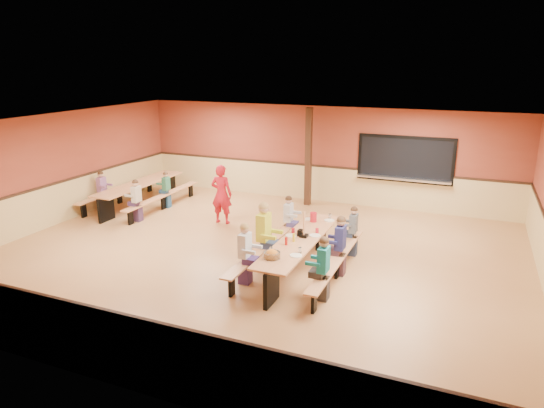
% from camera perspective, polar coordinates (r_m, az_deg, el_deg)
% --- Properties ---
extents(ground, '(12.00, 12.00, 0.00)m').
position_cam_1_polar(ground, '(11.29, -2.04, -6.07)').
color(ground, '#9C673B').
rests_on(ground, ground).
extents(room_envelope, '(12.04, 10.04, 3.02)m').
position_cam_1_polar(room_envelope, '(11.04, -2.07, -2.76)').
color(room_envelope, brown).
rests_on(room_envelope, ground).
extents(kitchen_pass_through, '(2.78, 0.28, 1.38)m').
position_cam_1_polar(kitchen_pass_through, '(14.80, 15.38, 4.86)').
color(kitchen_pass_through, black).
rests_on(kitchen_pass_through, ground).
extents(structural_post, '(0.18, 0.18, 3.00)m').
position_cam_1_polar(structural_post, '(14.86, 4.30, 5.50)').
color(structural_post, black).
rests_on(structural_post, ground).
extents(cafeteria_table_main, '(1.91, 3.70, 0.74)m').
position_cam_1_polar(cafeteria_table_main, '(10.29, 3.28, -5.23)').
color(cafeteria_table_main, '#BE794B').
rests_on(cafeteria_table_main, ground).
extents(cafeteria_table_second, '(1.91, 3.70, 0.74)m').
position_cam_1_polar(cafeteria_table_second, '(15.41, -15.25, 1.64)').
color(cafeteria_table_second, '#BE794B').
rests_on(cafeteria_table_second, ground).
extents(seated_child_white_left, '(0.39, 0.32, 1.26)m').
position_cam_1_polar(seated_child_white_left, '(9.73, -3.21, -5.90)').
color(seated_child_white_left, silver).
rests_on(seated_child_white_left, ground).
extents(seated_adult_yellow, '(0.47, 0.39, 1.43)m').
position_cam_1_polar(seated_adult_yellow, '(10.49, -0.99, -3.67)').
color(seated_adult_yellow, yellow).
rests_on(seated_adult_yellow, ground).
extents(seated_child_grey_left, '(0.36, 0.29, 1.18)m').
position_cam_1_polar(seated_child_grey_left, '(11.85, 1.94, -1.89)').
color(seated_child_grey_left, silver).
rests_on(seated_child_grey_left, ground).
extents(seated_child_teal_right, '(0.38, 0.31, 1.24)m').
position_cam_1_polar(seated_child_teal_right, '(9.12, 6.04, -7.63)').
color(seated_child_teal_right, '#177C84').
rests_on(seated_child_teal_right, ground).
extents(seated_child_navy_right, '(0.40, 0.33, 1.27)m').
position_cam_1_polar(seated_child_navy_right, '(10.18, 8.01, -4.95)').
color(seated_child_navy_right, navy).
rests_on(seated_child_navy_right, ground).
extents(seated_child_char_right, '(0.34, 0.28, 1.15)m').
position_cam_1_polar(seated_child_char_right, '(11.26, 9.52, -3.21)').
color(seated_child_char_right, '#4C5156').
rests_on(seated_child_char_right, ground).
extents(seated_child_purple_sec, '(0.35, 0.29, 1.17)m').
position_cam_1_polar(seated_child_purple_sec, '(15.38, -19.35, 1.48)').
color(seated_child_purple_sec, '#8C578A').
rests_on(seated_child_purple_sec, ground).
extents(seated_child_green_sec, '(0.32, 0.26, 1.11)m').
position_cam_1_polar(seated_child_green_sec, '(15.08, -12.31, 1.63)').
color(seated_child_green_sec, '#2A6448').
rests_on(seated_child_green_sec, ground).
extents(seated_child_tan_sec, '(0.35, 0.29, 1.18)m').
position_cam_1_polar(seated_child_tan_sec, '(13.97, -15.62, 0.36)').
color(seated_child_tan_sec, '#B4A890').
rests_on(seated_child_tan_sec, ground).
extents(standing_woman, '(0.63, 0.44, 1.64)m').
position_cam_1_polar(standing_woman, '(13.32, -5.96, 1.16)').
color(standing_woman, red).
rests_on(standing_woman, ground).
extents(punch_pitcher, '(0.16, 0.16, 0.22)m').
position_cam_1_polar(punch_pitcher, '(11.27, 4.89, -1.54)').
color(punch_pitcher, red).
rests_on(punch_pitcher, cafeteria_table_main).
extents(chip_bowl, '(0.32, 0.32, 0.15)m').
position_cam_1_polar(chip_bowl, '(9.21, -0.01, -5.95)').
color(chip_bowl, orange).
rests_on(chip_bowl, cafeteria_table_main).
extents(napkin_dispenser, '(0.10, 0.14, 0.13)m').
position_cam_1_polar(napkin_dispenser, '(10.37, 3.35, -3.39)').
color(napkin_dispenser, black).
rests_on(napkin_dispenser, cafeteria_table_main).
extents(condiment_mustard, '(0.06, 0.06, 0.17)m').
position_cam_1_polar(condiment_mustard, '(10.03, 2.58, -3.97)').
color(condiment_mustard, yellow).
rests_on(condiment_mustard, cafeteria_table_main).
extents(condiment_ketchup, '(0.06, 0.06, 0.17)m').
position_cam_1_polar(condiment_ketchup, '(9.84, 1.69, -4.38)').
color(condiment_ketchup, '#B2140F').
rests_on(condiment_ketchup, cafeteria_table_main).
extents(table_paddle, '(0.16, 0.16, 0.56)m').
position_cam_1_polar(table_paddle, '(10.27, 3.79, -3.18)').
color(table_paddle, black).
rests_on(table_paddle, cafeteria_table_main).
extents(place_settings, '(0.65, 3.30, 0.11)m').
position_cam_1_polar(place_settings, '(10.19, 3.31, -3.83)').
color(place_settings, beige).
rests_on(place_settings, cafeteria_table_main).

